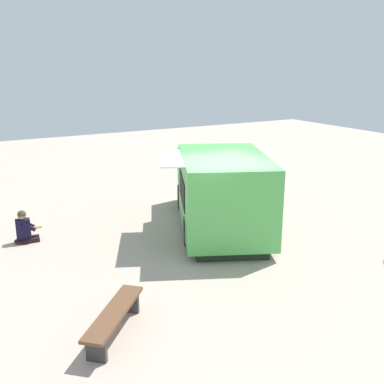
{
  "coord_description": "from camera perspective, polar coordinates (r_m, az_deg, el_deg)",
  "views": [
    {
      "loc": [
        -9.21,
        6.0,
        4.57
      ],
      "look_at": [
        0.9,
        0.38,
        1.25
      ],
      "focal_mm": 42.19,
      "sensor_mm": 36.0,
      "label": 1
    }
  ],
  "objects": [
    {
      "name": "planter_flowering_near",
      "position": [
        17.17,
        4.4,
        1.88
      ],
      "size": [
        0.51,
        0.51,
        0.77
      ],
      "color": "#473F49",
      "rests_on": "ground_plane"
    },
    {
      "name": "person_customer",
      "position": [
        12.68,
        -20.41,
        -4.44
      ],
      "size": [
        0.49,
        0.75,
        0.88
      ],
      "color": "black",
      "rests_on": "ground_plane"
    },
    {
      "name": "plaza_bench",
      "position": [
        8.19,
        -9.8,
        -15.23
      ],
      "size": [
        1.67,
        1.56,
        0.46
      ],
      "color": "brown",
      "rests_on": "ground_plane"
    },
    {
      "name": "ground_plane",
      "position": [
        11.9,
        3.72,
        -6.59
      ],
      "size": [
        40.0,
        40.0,
        0.0
      ],
      "primitive_type": "plane",
      "color": "#B9A495"
    },
    {
      "name": "food_truck",
      "position": [
        12.8,
        3.54,
        0.15
      ],
      "size": [
        5.73,
        4.41,
        2.23
      ],
      "color": "#54B954",
      "rests_on": "ground_plane"
    }
  ]
}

